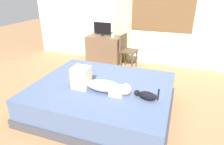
{
  "coord_description": "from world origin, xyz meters",
  "views": [
    {
      "loc": [
        0.98,
        -2.64,
        1.94
      ],
      "look_at": [
        -0.02,
        0.16,
        0.62
      ],
      "focal_mm": 31.27,
      "sensor_mm": 36.0,
      "label": 1
    }
  ],
  "objects_px": {
    "bed": "(102,97)",
    "desk": "(105,49)",
    "chair_by_desk": "(127,49)",
    "cup": "(113,36)",
    "tv_monitor": "(102,29)",
    "cat": "(146,95)",
    "person_lying": "(98,83)"
  },
  "relations": [
    {
      "from": "person_lying",
      "to": "chair_by_desk",
      "type": "height_order",
      "value": "chair_by_desk"
    },
    {
      "from": "chair_by_desk",
      "to": "tv_monitor",
      "type": "bearing_deg",
      "value": 166.81
    },
    {
      "from": "bed",
      "to": "cup",
      "type": "xyz_separation_m",
      "value": [
        -0.54,
        2.03,
        0.55
      ]
    },
    {
      "from": "bed",
      "to": "person_lying",
      "type": "distance_m",
      "value": 0.39
    },
    {
      "from": "bed",
      "to": "cup",
      "type": "relative_size",
      "value": 25.75
    },
    {
      "from": "bed",
      "to": "tv_monitor",
      "type": "xyz_separation_m",
      "value": [
        -0.85,
        2.12,
        0.69
      ]
    },
    {
      "from": "tv_monitor",
      "to": "cup",
      "type": "distance_m",
      "value": 0.35
    },
    {
      "from": "chair_by_desk",
      "to": "person_lying",
      "type": "bearing_deg",
      "value": -85.99
    },
    {
      "from": "desk",
      "to": "cup",
      "type": "distance_m",
      "value": 0.49
    },
    {
      "from": "desk",
      "to": "chair_by_desk",
      "type": "relative_size",
      "value": 1.05
    },
    {
      "from": "desk",
      "to": "tv_monitor",
      "type": "xyz_separation_m",
      "value": [
        -0.06,
        0.0,
        0.55
      ]
    },
    {
      "from": "cup",
      "to": "person_lying",
      "type": "bearing_deg",
      "value": -76.06
    },
    {
      "from": "tv_monitor",
      "to": "cup",
      "type": "bearing_deg",
      "value": -14.92
    },
    {
      "from": "desk",
      "to": "chair_by_desk",
      "type": "bearing_deg",
      "value": -14.27
    },
    {
      "from": "desk",
      "to": "cup",
      "type": "bearing_deg",
      "value": -17.98
    },
    {
      "from": "cat",
      "to": "chair_by_desk",
      "type": "xyz_separation_m",
      "value": [
        -0.9,
        2.16,
        -0.03
      ]
    },
    {
      "from": "desk",
      "to": "chair_by_desk",
      "type": "height_order",
      "value": "chair_by_desk"
    },
    {
      "from": "bed",
      "to": "cup",
      "type": "distance_m",
      "value": 2.18
    },
    {
      "from": "cat",
      "to": "chair_by_desk",
      "type": "bearing_deg",
      "value": 112.52
    },
    {
      "from": "desk",
      "to": "tv_monitor",
      "type": "relative_size",
      "value": 1.87
    },
    {
      "from": "person_lying",
      "to": "chair_by_desk",
      "type": "relative_size",
      "value": 1.09
    },
    {
      "from": "desk",
      "to": "cup",
      "type": "height_order",
      "value": "cup"
    },
    {
      "from": "cup",
      "to": "chair_by_desk",
      "type": "height_order",
      "value": "chair_by_desk"
    },
    {
      "from": "bed",
      "to": "cat",
      "type": "height_order",
      "value": "cat"
    },
    {
      "from": "tv_monitor",
      "to": "person_lying",
      "type": "bearing_deg",
      "value": -69.41
    },
    {
      "from": "tv_monitor",
      "to": "cat",
      "type": "bearing_deg",
      "value": -55.35
    },
    {
      "from": "bed",
      "to": "desk",
      "type": "height_order",
      "value": "desk"
    },
    {
      "from": "cat",
      "to": "tv_monitor",
      "type": "xyz_separation_m",
      "value": [
        -1.61,
        2.33,
        0.38
      ]
    },
    {
      "from": "cat",
      "to": "chair_by_desk",
      "type": "relative_size",
      "value": 0.41
    },
    {
      "from": "bed",
      "to": "tv_monitor",
      "type": "relative_size",
      "value": 4.68
    },
    {
      "from": "cup",
      "to": "chair_by_desk",
      "type": "relative_size",
      "value": 0.1
    },
    {
      "from": "bed",
      "to": "chair_by_desk",
      "type": "height_order",
      "value": "chair_by_desk"
    }
  ]
}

